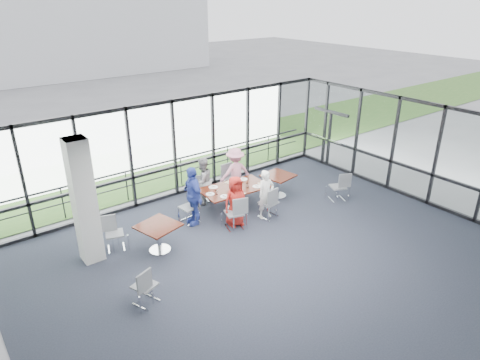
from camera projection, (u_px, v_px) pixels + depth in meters
floor at (277, 262)px, 10.71m from camera, size 12.00×10.00×0.02m
ceiling at (283, 141)px, 9.43m from camera, size 12.00×10.00×0.04m
curtain_wall_back at (174, 149)px, 13.70m from camera, size 12.00×0.10×3.20m
curtain_wall_right at (421, 152)px, 13.42m from camera, size 0.10×10.00×3.20m
exit_door at (329, 139)px, 16.36m from camera, size 0.12×1.60×2.10m
structural_column at (84, 202)px, 10.24m from camera, size 0.50×0.50×3.20m
apron at (118, 154)px, 17.98m from camera, size 80.00×70.00×0.02m
grass_strip at (138, 167)px, 16.52m from camera, size 80.00×5.00×0.01m
hangar_main at (52, 35)px, 34.98m from camera, size 24.00×10.00×6.00m
guard_rail at (168, 175)px, 14.58m from camera, size 12.00×0.06×0.06m
main_table at (234, 191)px, 13.08m from camera, size 2.14×1.28×0.75m
side_table_left at (158, 229)px, 10.95m from camera, size 1.15×1.15×0.75m
side_table_right at (278, 178)px, 13.96m from camera, size 1.04×1.04×0.75m
diner_near_left at (235, 201)px, 12.17m from camera, size 0.79×0.57×1.50m
diner_near_right at (266, 194)px, 12.58m from camera, size 0.57×0.44×1.49m
diner_far_left at (202, 181)px, 13.40m from camera, size 0.81×0.57×1.54m
diner_far_right at (235, 172)px, 13.91m from camera, size 1.15×0.72×1.66m
diner_end at (193, 196)px, 12.20m from camera, size 0.68×1.09×1.76m
chair_main_nl at (234, 213)px, 12.08m from camera, size 0.59×0.59×0.97m
chair_main_nr at (269, 202)px, 12.70m from camera, size 0.53×0.53×0.96m
chair_main_fl at (202, 189)px, 13.70m from camera, size 0.50×0.50×0.82m
chair_main_fr at (230, 180)px, 14.22m from camera, size 0.50×0.50×0.97m
chair_main_end at (189, 207)px, 12.43m from camera, size 0.51×0.51×0.95m
chair_spare_la at (145, 285)px, 9.13m from camera, size 0.58×0.58×0.91m
chair_spare_lb at (114, 234)px, 11.09m from camera, size 0.56×0.56×0.91m
chair_spare_r at (338, 187)px, 13.76m from camera, size 0.60×0.60×0.93m
plate_nl at (224, 197)px, 12.43m from camera, size 0.27×0.27×0.01m
plate_nr at (257, 186)px, 13.08m from camera, size 0.27×0.27×0.01m
plate_fl at (213, 187)px, 13.03m from camera, size 0.28×0.28×0.01m
plate_fr at (243, 179)px, 13.58m from camera, size 0.28×0.28×0.01m
plate_end at (210, 194)px, 12.58m from camera, size 0.25×0.25×0.01m
tumbler_a at (233, 191)px, 12.66m from camera, size 0.07×0.07×0.14m
tumbler_b at (247, 185)px, 12.99m from camera, size 0.07×0.07×0.15m
tumbler_c at (230, 182)px, 13.22m from camera, size 0.08×0.08×0.15m
tumbler_d at (216, 192)px, 12.55m from camera, size 0.06×0.06×0.13m
menu_a at (240, 194)px, 12.61m from camera, size 0.34×0.25×0.00m
menu_b at (263, 184)px, 13.29m from camera, size 0.36×0.30×0.00m
menu_c at (230, 182)px, 13.42m from camera, size 0.35×0.29×0.00m
condiment_caddy at (235, 187)px, 13.04m from camera, size 0.10×0.07×0.04m
ketchup_bottle at (234, 184)px, 13.07m from camera, size 0.06×0.06×0.18m
green_bottle at (235, 182)px, 13.12m from camera, size 0.05×0.05×0.20m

